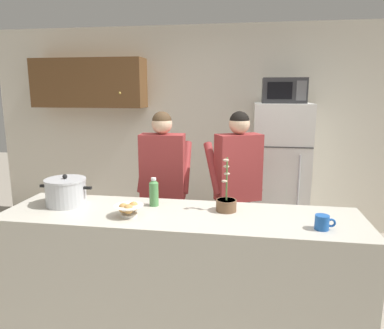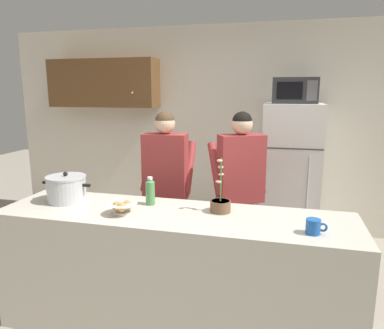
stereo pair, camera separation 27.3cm
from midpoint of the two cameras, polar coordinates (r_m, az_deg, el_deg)
The scene contains 12 objects.
ground_plane at distance 3.05m, azimuth 0.00°, elevation -24.27°, with size 14.00×14.00×0.00m, color #9E9384.
back_wall_unit at distance 4.75m, azimuth 4.15°, elevation 6.71°, with size 6.00×0.48×2.60m.
kitchen_island at distance 2.81m, azimuth 0.00°, elevation -16.65°, with size 2.60×0.68×0.92m, color beige.
refrigerator at distance 4.36m, azimuth 17.06°, elevation -1.66°, with size 0.64×0.68×1.65m.
microwave at distance 4.23m, azimuth 17.87°, elevation 11.11°, with size 0.48×0.37×0.28m.
person_near_pot at distance 3.39m, azimuth -1.88°, elevation -1.86°, with size 0.50×0.43×1.61m.
person_by_sink at distance 3.35m, azimuth 9.99°, elevation -2.15°, with size 0.60×0.56×1.61m.
cooking_pot at distance 2.99m, azimuth -16.87°, elevation -3.71°, with size 0.42×0.31×0.24m.
coffee_mug at distance 2.41m, azimuth 21.90°, elevation -9.18°, with size 0.13×0.09×0.10m.
bread_bowl at distance 2.61m, azimuth -8.04°, elevation -6.81°, with size 0.21×0.21×0.10m.
bottle_near_edge at distance 2.79m, azimuth -3.88°, elevation -4.28°, with size 0.07×0.07×0.22m.
potted_orchid at distance 2.65m, azimuth 7.49°, elevation -6.23°, with size 0.15×0.15×0.40m.
Camera 2 is at (0.75, -2.37, 1.79)m, focal length 33.60 mm.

